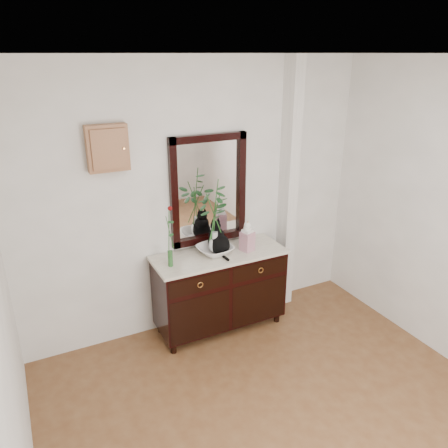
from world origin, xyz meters
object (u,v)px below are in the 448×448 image
sideboard (220,287)px  cat (219,238)px  lotus_bowl (215,250)px  ginger_jar (247,236)px

sideboard → cat: (0.00, 0.02, 0.54)m
sideboard → cat: bearing=82.7°
lotus_bowl → ginger_jar: bearing=-11.8°
sideboard → lotus_bowl: 0.42m
sideboard → cat: 0.54m
ginger_jar → sideboard: bearing=169.4°
sideboard → ginger_jar: size_ratio=4.25×
sideboard → cat: cat is taller
sideboard → lotus_bowl: size_ratio=3.90×
sideboard → ginger_jar: 0.61m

